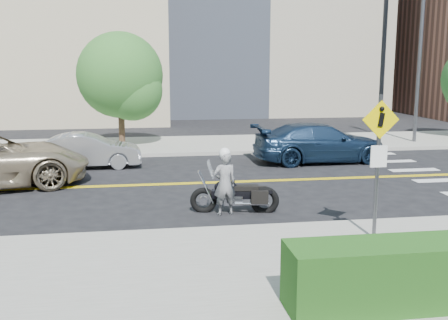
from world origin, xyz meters
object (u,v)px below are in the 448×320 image
pedestrian_sign (378,153)px  parked_car_silver (87,151)px  motorcycle (235,187)px  parked_car_blue (320,143)px  motorcyclist (225,182)px

pedestrian_sign → parked_car_silver: pedestrian_sign is taller
motorcycle → parked_car_blue: (4.45, 6.38, 0.08)m
motorcyclist → parked_car_silver: bearing=-66.5°
parked_car_silver → motorcyclist: bearing=-151.0°
motorcycle → parked_car_silver: 7.84m
pedestrian_sign → parked_car_silver: bearing=125.8°
pedestrian_sign → parked_car_silver: 11.69m
parked_car_blue → parked_car_silver: bearing=86.6°
parked_car_silver → pedestrian_sign: bearing=-146.3°
motorcyclist → motorcycle: motorcyclist is taller
motorcyclist → parked_car_silver: 7.83m
motorcycle → motorcyclist: bearing=-140.8°
parked_car_silver → parked_car_blue: size_ratio=0.74×
motorcyclist → parked_car_blue: size_ratio=0.33×
pedestrian_sign → motorcyclist: 4.02m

